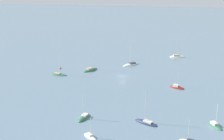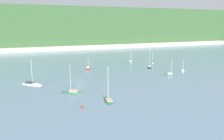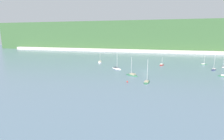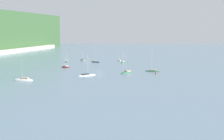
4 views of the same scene
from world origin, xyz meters
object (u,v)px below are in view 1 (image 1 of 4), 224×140
Objects in this scene: sailboat_5 at (146,123)px; mooring_buoy_1 at (60,68)px; sailboat_1 at (131,65)px; sailboat_7 at (90,137)px; sailboat_0 at (177,57)px; sailboat_2 at (215,126)px; sailboat_4 at (59,75)px; sailboat_8 at (177,88)px; sailboat_3 at (84,118)px; sailboat_9 at (90,70)px.

mooring_buoy_1 is at bearing -20.00° from sailboat_5.
sailboat_7 is (66.67, -1.13, 0.02)m from sailboat_1.
sailboat_0 is 1.32× the size of sailboat_2.
sailboat_1 is at bearing 127.80° from sailboat_7.
sailboat_0 is at bearing 156.73° from sailboat_2.
sailboat_7 is (46.38, 25.40, -0.00)m from sailboat_4.
sailboat_2 is 33.11m from sailboat_7.
sailboat_4 is 16.02× the size of mooring_buoy_1.
mooring_buoy_1 is at bearing -173.51° from sailboat_8.
sailboat_8 is at bearing 73.26° from mooring_buoy_1.
sailboat_4 is at bearing -151.95° from sailboat_2.
mooring_buoy_1 is at bearing -25.13° from sailboat_1.
sailboat_0 is 44.54m from sailboat_8.
sailboat_4 reaches higher than sailboat_5.
sailboat_3 reaches higher than sailboat_7.
sailboat_1 is 1.42× the size of sailboat_2.
sailboat_3 reaches higher than mooring_buoy_1.
sailboat_1 is at bearing 112.71° from mooring_buoy_1.
sailboat_1 is 66.68m from sailboat_7.
sailboat_2 is 1.12× the size of sailboat_8.
mooring_buoy_1 is (29.88, -49.17, 0.24)m from sailboat_0.
sailboat_0 is 0.91× the size of sailboat_9.
sailboat_0 is 78.88m from sailboat_3.
sailboat_4 reaches higher than sailboat_1.
sailboat_4 is at bearing 159.03° from sailboat_9.
sailboat_9 reaches higher than sailboat_0.
sailboat_9 is at bearing -10.28° from sailboat_1.
sailboat_7 is at bearing -114.48° from sailboat_0.
mooring_buoy_1 is at bearing -141.05° from sailboat_3.
sailboat_5 is at bearing -82.36° from sailboat_8.
sailboat_0 is at bearing -69.10° from sailboat_5.
mooring_buoy_1 is (-44.30, -40.47, 0.25)m from sailboat_5.
sailboat_8 is 9.43× the size of mooring_buoy_1.
sailboat_8 reaches higher than sailboat_7.
sailboat_5 is at bearing 53.92° from sailboat_1.
sailboat_1 is 62.14m from sailboat_2.
sailboat_8 is (26.69, 19.99, 0.03)m from sailboat_1.
sailboat_2 reaches higher than mooring_buoy_1.
sailboat_7 reaches higher than mooring_buoy_1.
sailboat_4 is at bearing -164.61° from sailboat_8.
sailboat_7 is at bearing -94.63° from sailboat_8.
sailboat_4 is at bearing -10.43° from sailboat_1.
mooring_buoy_1 is at bearing 155.59° from sailboat_7.
sailboat_8 is at bearing 168.62° from sailboat_2.
sailboat_7 is (10.05, 4.47, 0.01)m from sailboat_3.
sailboat_1 is 56.89m from sailboat_3.
sailboat_1 is 0.96× the size of sailboat_5.
sailboat_0 reaches higher than sailboat_3.
sailboat_0 reaches higher than sailboat_8.
sailboat_7 is at bearing -99.18° from sailboat_2.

